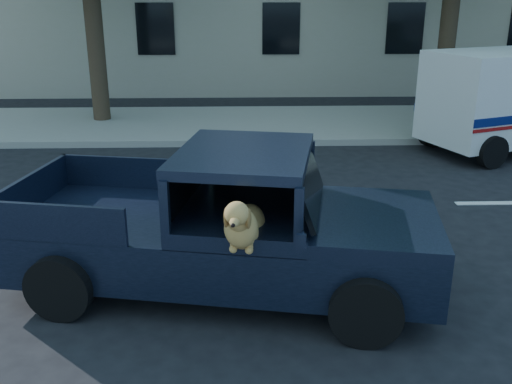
% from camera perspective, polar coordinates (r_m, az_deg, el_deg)
% --- Properties ---
extents(ground, '(120.00, 120.00, 0.00)m').
position_cam_1_polar(ground, '(6.35, 2.28, -12.45)').
color(ground, black).
rests_on(ground, ground).
extents(far_sidewalk, '(60.00, 4.00, 0.15)m').
position_cam_1_polar(far_sidewalk, '(14.94, -0.21, 6.82)').
color(far_sidewalk, gray).
rests_on(far_sidewalk, ground).
extents(lane_stripes, '(21.60, 0.14, 0.01)m').
position_cam_1_polar(lane_stripes, '(9.70, 12.72, -1.22)').
color(lane_stripes, silver).
rests_on(lane_stripes, ground).
extents(pickup_truck, '(5.04, 2.86, 1.71)m').
position_cam_1_polar(pickup_truck, '(6.69, -3.81, -5.10)').
color(pickup_truck, black).
rests_on(pickup_truck, ground).
extents(mail_truck, '(4.35, 3.14, 2.17)m').
position_cam_1_polar(mail_truck, '(13.68, 24.18, 7.67)').
color(mail_truck, silver).
rests_on(mail_truck, ground).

